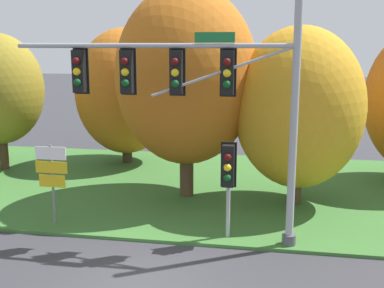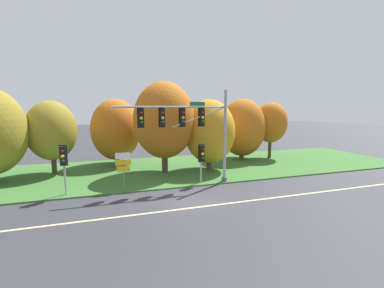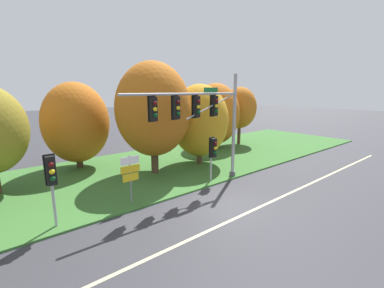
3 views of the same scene
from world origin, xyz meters
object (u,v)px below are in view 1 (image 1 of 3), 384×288
at_px(pedestrian_signal_further_along, 228,171).
at_px(traffic_signal_mast, 195,89).
at_px(tree_tall_centre, 299,108).
at_px(tree_mid_verge, 186,76).
at_px(route_sign_post, 52,172).
at_px(tree_behind_signpost, 126,91).

bearing_deg(pedestrian_signal_further_along, traffic_signal_mast, -173.30).
distance_m(traffic_signal_mast, tree_tall_centre, 4.95).
xyz_separation_m(tree_mid_verge, tree_tall_centre, (4.04, -0.23, -1.04)).
bearing_deg(route_sign_post, tree_behind_signpost, 91.43).
relative_size(route_sign_post, tree_mid_verge, 0.33).
distance_m(traffic_signal_mast, tree_mid_verge, 4.17).
bearing_deg(route_sign_post, tree_tall_centre, 24.00).
bearing_deg(tree_tall_centre, route_sign_post, -156.00).
distance_m(tree_mid_verge, tree_tall_centre, 4.18).
xyz_separation_m(route_sign_post, tree_tall_centre, (7.67, 3.42, 1.77)).
relative_size(tree_behind_signpost, tree_mid_verge, 0.83).
xyz_separation_m(traffic_signal_mast, tree_tall_centre, (3.02, 3.81, -0.96)).
bearing_deg(pedestrian_signal_further_along, tree_mid_verge, 116.59).
xyz_separation_m(traffic_signal_mast, route_sign_post, (-4.66, 0.39, -2.72)).
bearing_deg(tree_mid_verge, route_sign_post, -134.89).
bearing_deg(tree_tall_centre, tree_behind_signpost, 148.09).
relative_size(pedestrian_signal_further_along, tree_mid_verge, 0.37).
xyz_separation_m(tree_behind_signpost, tree_mid_verge, (3.84, -4.67, 1.05)).
bearing_deg(traffic_signal_mast, tree_tall_centre, 51.63).
relative_size(traffic_signal_mast, pedestrian_signal_further_along, 2.83).
bearing_deg(route_sign_post, tree_mid_verge, 45.11).
bearing_deg(tree_behind_signpost, traffic_signal_mast, -60.84).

